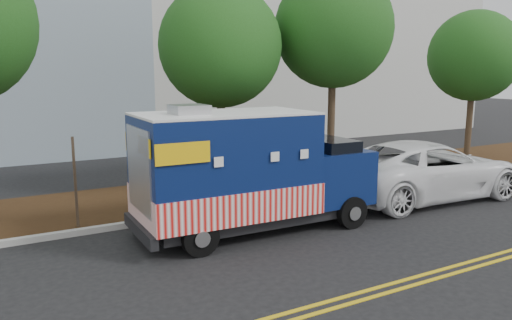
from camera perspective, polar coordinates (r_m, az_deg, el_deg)
ground at (r=12.79m, az=-2.73°, el=-7.85°), size 120.00×120.00×0.00m
curb at (r=13.98m, az=-5.33°, el=-5.98°), size 120.00×0.18×0.15m
mulch_strip at (r=15.85m, az=-8.44°, el=-4.09°), size 120.00×4.00×0.15m
centerline_near at (r=9.30m, az=10.15°, el=-15.13°), size 120.00×0.10×0.01m
centerline_far at (r=9.13m, az=11.18°, el=-15.67°), size 120.00×0.10×0.01m
tree_b at (r=16.02m, az=-4.09°, el=12.82°), size 3.86×3.86×6.64m
tree_c at (r=17.72m, az=8.86°, el=14.58°), size 4.03×4.03×7.38m
tree_d at (r=23.12m, az=23.66°, el=10.81°), size 3.76×3.76×6.44m
sign_post at (r=12.91m, az=-19.94°, el=-2.76°), size 0.06×0.06×2.40m
food_truck at (r=12.19m, az=-1.23°, el=-1.69°), size 6.13×2.43×3.20m
white_car at (r=16.50m, az=18.84°, el=-1.03°), size 6.64×3.33×1.80m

